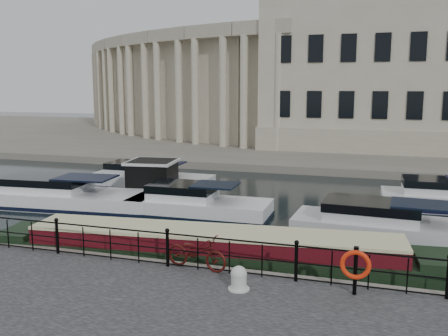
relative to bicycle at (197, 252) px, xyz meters
The scene contains 10 objects.
ground_plane 2.62m from the bicycle, 113.18° to the left, with size 160.00×160.00×0.00m, color black.
far_bank 41.22m from the bicycle, 91.31° to the left, with size 120.00×42.00×0.55m, color #6B665B.
railing 0.95m from the bicycle, behind, with size 24.14×0.14×1.22m.
civic_building 37.43m from the bicycle, 93.01° to the left, with size 53.55×31.84×16.85m.
bicycle is the anchor object (origin of this frame).
mooring_bollard 2.02m from the bicycle, 34.16° to the right, with size 0.60×0.60×0.68m.
life_ring_post 4.76m from the bicycle, ahead, with size 0.82×0.21×1.33m.
narrowboat 2.12m from the bicycle, 95.28° to the left, with size 16.18×3.68×1.59m.
harbour_hut 12.26m from the bicycle, 121.71° to the left, with size 3.73×3.24×2.21m.
cabin_cruisers 9.54m from the bicycle, 103.10° to the left, with size 26.70×9.30×1.99m.
Camera 1 is at (6.11, -15.86, 6.12)m, focal length 40.00 mm.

